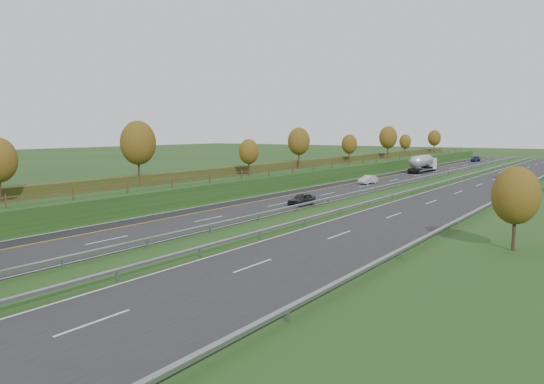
{
  "coord_description": "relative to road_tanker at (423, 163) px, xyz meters",
  "views": [
    {
      "loc": [
        34.49,
        -15.33,
        8.52
      ],
      "look_at": [
        4.18,
        29.5,
        2.2
      ],
      "focal_mm": 35.0,
      "sensor_mm": 36.0,
      "label": 1
    }
  ],
  "objects": [
    {
      "name": "ground",
      "position": [
        8.29,
        -35.83,
        -1.86
      ],
      "size": [
        400.0,
        400.0,
        0.0
      ],
      "primitive_type": "plane",
      "color": "#1E4017",
      "rests_on": "ground"
    },
    {
      "name": "near_carriageway",
      "position": [
        0.29,
        -30.83,
        -1.84
      ],
      "size": [
        10.5,
        200.0,
        0.04
      ],
      "primitive_type": "cube",
      "color": "black",
      "rests_on": "ground"
    },
    {
      "name": "far_carriageway",
      "position": [
        16.79,
        -30.83,
        -1.84
      ],
      "size": [
        10.5,
        200.0,
        0.04
      ],
      "primitive_type": "cube",
      "color": "black",
      "rests_on": "ground"
    },
    {
      "name": "hard_shoulder",
      "position": [
        -3.46,
        -30.83,
        -1.84
      ],
      "size": [
        3.0,
        200.0,
        0.04
      ],
      "primitive_type": "cube",
      "color": "black",
      "rests_on": "ground"
    },
    {
      "name": "lane_markings",
      "position": [
        6.69,
        -30.95,
        -1.81
      ],
      "size": [
        26.75,
        200.0,
        0.01
      ],
      "color": "silver",
      "rests_on": "near_carriageway"
    },
    {
      "name": "embankment_left",
      "position": [
        -12.71,
        -30.83,
        -0.86
      ],
      "size": [
        12.0,
        200.0,
        2.0
      ],
      "primitive_type": "cube",
      "color": "#1E4017",
      "rests_on": "ground"
    },
    {
      "name": "hedge_left",
      "position": [
        -14.71,
        -30.83,
        0.69
      ],
      "size": [
        2.2,
        180.0,
        1.1
      ],
      "primitive_type": "cube",
      "color": "#2C3515",
      "rests_on": "embankment_left"
    },
    {
      "name": "fence_left",
      "position": [
        -8.21,
        -31.24,
        0.87
      ],
      "size": [
        0.12,
        189.06,
        1.2
      ],
      "color": "#422B19",
      "rests_on": "embankment_left"
    },
    {
      "name": "median_barrier_near",
      "position": [
        5.99,
        -30.83,
        -1.25
      ],
      "size": [
        0.32,
        200.0,
        0.71
      ],
      "color": "gray",
      "rests_on": "ground"
    },
    {
      "name": "median_barrier_far",
      "position": [
        11.09,
        -30.83,
        -1.25
      ],
      "size": [
        0.32,
        200.0,
        0.71
      ],
      "color": "gray",
      "rests_on": "ground"
    },
    {
      "name": "outer_barrier_far",
      "position": [
        22.59,
        -30.83,
        -1.25
      ],
      "size": [
        0.32,
        200.0,
        0.71
      ],
      "color": "gray",
      "rests_on": "ground"
    },
    {
      "name": "trees_left",
      "position": [
        -12.35,
        -34.2,
        4.51
      ],
      "size": [
        6.64,
        164.3,
        7.66
      ],
      "color": "#2D2116",
      "rests_on": "embankment_left"
    },
    {
      "name": "road_tanker",
      "position": [
        0.0,
        0.0,
        0.0
      ],
      "size": [
        2.4,
        11.22,
        3.46
      ],
      "color": "silver",
      "rests_on": "near_carriageway"
    },
    {
      "name": "car_dark_near",
      "position": [
        4.17,
        -54.82,
        -1.14
      ],
      "size": [
        1.85,
        4.07,
        1.35
      ],
      "primitive_type": "imported",
      "rotation": [
        0.0,
        0.0,
        -0.06
      ],
      "color": "black",
      "rests_on": "near_carriageway"
    },
    {
      "name": "car_silver_mid",
      "position": [
        0.37,
        -27.95,
        -1.15
      ],
      "size": [
        1.89,
        4.2,
        1.34
      ],
      "primitive_type": "imported",
      "rotation": [
        0.0,
        0.0,
        -0.12
      ],
      "color": "silver",
      "rests_on": "near_carriageway"
    },
    {
      "name": "car_small_far",
      "position": [
        0.07,
        44.01,
        -1.08
      ],
      "size": [
        2.63,
        5.31,
        1.48
      ],
      "primitive_type": "imported",
      "rotation": [
        0.0,
        0.0,
        0.11
      ],
      "color": "#151944",
      "rests_on": "near_carriageway"
    },
    {
      "name": "car_oncoming",
      "position": [
        16.8,
        -3.82,
        -1.03
      ],
      "size": [
        2.94,
        5.82,
        1.58
      ],
      "primitive_type": "imported",
      "rotation": [
        0.0,
        0.0,
        3.2
      ],
      "color": "#A7A7AB",
      "rests_on": "far_carriageway"
    }
  ]
}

